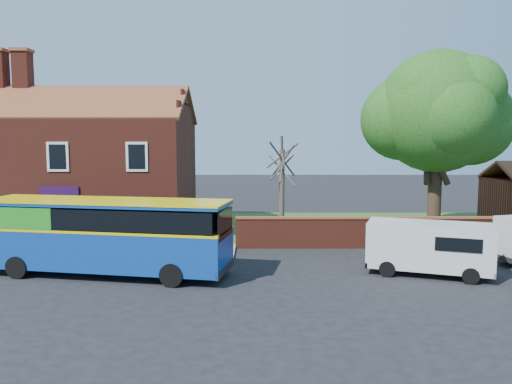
{
  "coord_description": "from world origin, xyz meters",
  "views": [
    {
      "loc": [
        2.97,
        -17.79,
        5.46
      ],
      "look_at": [
        3.03,
        5.0,
        3.06
      ],
      "focal_mm": 35.0,
      "sensor_mm": 36.0,
      "label": 1
    }
  ],
  "objects": [
    {
      "name": "van_near",
      "position": [
        10.04,
        2.01,
        1.18
      ],
      "size": [
        5.18,
        3.43,
        2.12
      ],
      "rotation": [
        0.0,
        0.0,
        -0.34
      ],
      "color": "silver",
      "rests_on": "ground"
    },
    {
      "name": "large_tree",
      "position": [
        13.14,
        10.17,
        6.77
      ],
      "size": [
        8.48,
        6.71,
        10.34
      ],
      "color": "black",
      "rests_on": "ground"
    },
    {
      "name": "shop_building",
      "position": [
        -7.02,
        11.5,
        3.41
      ],
      "size": [
        12.3,
        8.13,
        10.5
      ],
      "color": "maroon",
      "rests_on": "ground"
    },
    {
      "name": "ground",
      "position": [
        0.0,
        0.0,
        0.0
      ],
      "size": [
        120.0,
        120.0,
        0.0
      ],
      "primitive_type": "plane",
      "color": "black",
      "rests_on": "ground"
    },
    {
      "name": "boundary_wall",
      "position": [
        13.0,
        7.0,
        0.81
      ],
      "size": [
        22.0,
        0.38,
        1.6
      ],
      "color": "maroon",
      "rests_on": "ground"
    },
    {
      "name": "grass_strip",
      "position": [
        13.0,
        13.0,
        0.02
      ],
      "size": [
        26.0,
        12.0,
        0.04
      ],
      "primitive_type": "cube",
      "color": "#426B28",
      "rests_on": "ground"
    },
    {
      "name": "bare_tree",
      "position": [
        4.46,
        9.43,
        2.76
      ],
      "size": [
        2.02,
        2.41,
        5.39
      ],
      "color": "#4C4238",
      "rests_on": "ground"
    },
    {
      "name": "kerb",
      "position": [
        -7.0,
        4.0,
        0.07
      ],
      "size": [
        18.0,
        0.15,
        0.14
      ],
      "primitive_type": "cube",
      "color": "slate",
      "rests_on": "ground"
    },
    {
      "name": "pavement",
      "position": [
        -7.0,
        5.75,
        0.06
      ],
      "size": [
        18.0,
        3.5,
        0.12
      ],
      "primitive_type": "cube",
      "color": "gray",
      "rests_on": "ground"
    },
    {
      "name": "bus",
      "position": [
        -3.37,
        2.1,
        1.74
      ],
      "size": [
        10.32,
        4.33,
        3.05
      ],
      "rotation": [
        0.0,
        0.0,
        -0.18
      ],
      "color": "#0E3D9C",
      "rests_on": "ground"
    }
  ]
}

